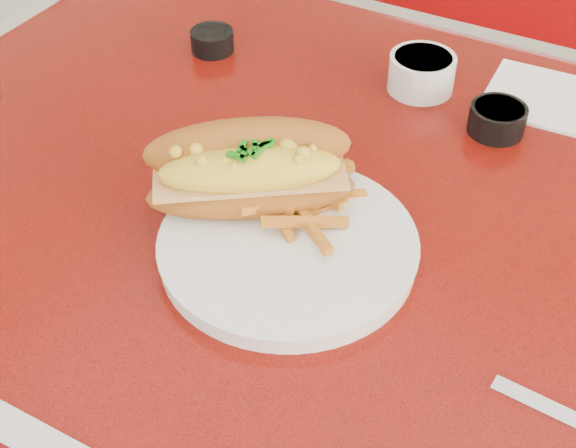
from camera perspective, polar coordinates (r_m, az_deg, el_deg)
The scene contains 10 objects.
diner_table at distance 0.97m, azimuth 4.85°, elevation -5.30°, with size 1.23×0.83×0.77m.
booth_bench_far at distance 1.78m, azimuth 15.49°, elevation 4.70°, with size 1.20×0.51×0.90m.
dinner_plate at distance 0.78m, azimuth 0.00°, elevation -1.62°, with size 0.28×0.28×0.02m.
mac_hoagie at distance 0.80m, azimuth -2.75°, elevation 3.88°, with size 0.23×0.20×0.09m.
fries_pile at distance 0.81m, azimuth -0.10°, elevation 2.66°, with size 0.12×0.11×0.03m, color orange, non-canonical shape.
fork at distance 0.80m, azimuth -1.65°, elevation 0.20°, with size 0.02×0.13×0.00m.
gravy_ramekin at distance 1.03m, azimuth 9.48°, elevation 10.63°, with size 0.10×0.10×0.05m.
sauce_cup_left at distance 1.11m, azimuth -5.42°, elevation 12.92°, with size 0.06×0.06×0.03m.
sauce_cup_right at distance 0.97m, azimuth 14.67°, elevation 7.29°, with size 0.07×0.07×0.03m.
paper_napkin at distance 1.06m, azimuth 17.58°, elevation 8.62°, with size 0.13×0.13×0.00m, color white.
Camera 1 is at (0.25, -0.61, 1.32)m, focal length 50.00 mm.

